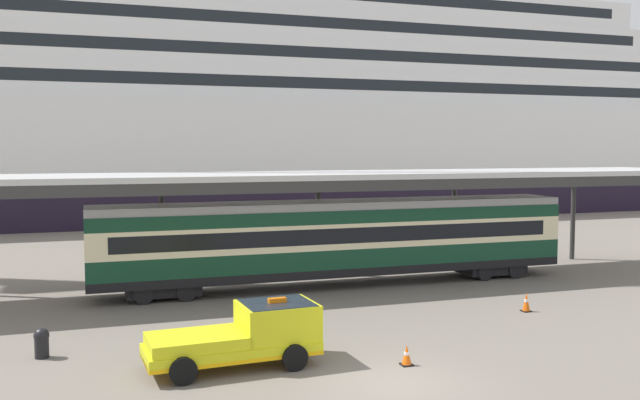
{
  "coord_description": "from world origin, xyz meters",
  "views": [
    {
      "loc": [
        -7.97,
        -17.37,
        6.67
      ],
      "look_at": [
        0.97,
        9.39,
        4.5
      ],
      "focal_mm": 38.62,
      "sensor_mm": 36.0,
      "label": 1
    }
  ],
  "objects_px": {
    "cruise_ship": "(79,110)",
    "train_carriage": "(338,238)",
    "traffic_cone_near": "(407,355)",
    "traffic_cone_mid": "(526,302)",
    "service_truck": "(248,334)",
    "quay_bollard": "(42,342)"
  },
  "relations": [
    {
      "from": "traffic_cone_near",
      "to": "quay_bollard",
      "type": "distance_m",
      "value": 11.51
    },
    {
      "from": "train_carriage",
      "to": "traffic_cone_mid",
      "type": "height_order",
      "value": "train_carriage"
    },
    {
      "from": "cruise_ship",
      "to": "traffic_cone_mid",
      "type": "bearing_deg",
      "value": -69.73
    },
    {
      "from": "cruise_ship",
      "to": "service_truck",
      "type": "relative_size",
      "value": 25.99
    },
    {
      "from": "quay_bollard",
      "to": "train_carriage",
      "type": "bearing_deg",
      "value": 31.08
    },
    {
      "from": "train_carriage",
      "to": "traffic_cone_near",
      "type": "bearing_deg",
      "value": -100.12
    },
    {
      "from": "cruise_ship",
      "to": "train_carriage",
      "type": "xyz_separation_m",
      "value": [
        12.13,
        -40.33,
        -7.94
      ]
    },
    {
      "from": "cruise_ship",
      "to": "train_carriage",
      "type": "bearing_deg",
      "value": -73.26
    },
    {
      "from": "traffic_cone_near",
      "to": "traffic_cone_mid",
      "type": "distance_m",
      "value": 8.98
    },
    {
      "from": "train_carriage",
      "to": "quay_bollard",
      "type": "relative_size",
      "value": 24.02
    },
    {
      "from": "traffic_cone_mid",
      "to": "quay_bollard",
      "type": "xyz_separation_m",
      "value": [
        -18.28,
        -0.39,
        0.13
      ]
    },
    {
      "from": "traffic_cone_near",
      "to": "train_carriage",
      "type": "bearing_deg",
      "value": 79.88
    },
    {
      "from": "quay_bollard",
      "to": "cruise_ship",
      "type": "bearing_deg",
      "value": 89.19
    },
    {
      "from": "traffic_cone_near",
      "to": "traffic_cone_mid",
      "type": "bearing_deg",
      "value": 31.83
    },
    {
      "from": "cruise_ship",
      "to": "traffic_cone_mid",
      "type": "height_order",
      "value": "cruise_ship"
    },
    {
      "from": "quay_bollard",
      "to": "traffic_cone_mid",
      "type": "bearing_deg",
      "value": 1.22
    },
    {
      "from": "service_truck",
      "to": "quay_bollard",
      "type": "distance_m",
      "value": 6.7
    },
    {
      "from": "train_carriage",
      "to": "traffic_cone_mid",
      "type": "xyz_separation_m",
      "value": [
        5.48,
        -7.33,
        -1.92
      ]
    },
    {
      "from": "cruise_ship",
      "to": "train_carriage",
      "type": "height_order",
      "value": "cruise_ship"
    },
    {
      "from": "quay_bollard",
      "to": "service_truck",
      "type": "bearing_deg",
      "value": -24.97
    },
    {
      "from": "train_carriage",
      "to": "traffic_cone_near",
      "type": "relative_size",
      "value": 36.18
    },
    {
      "from": "cruise_ship",
      "to": "traffic_cone_near",
      "type": "xyz_separation_m",
      "value": [
        9.98,
        -52.4,
        -9.93
      ]
    }
  ]
}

